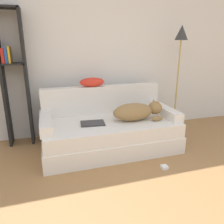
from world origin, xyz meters
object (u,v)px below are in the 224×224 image
couch (110,135)px  throw_pillow (92,82)px  dog (137,111)px  bookshelf (14,74)px  floor_lamp (180,52)px  laptop (93,123)px  power_adapter (164,167)px

couch → throw_pillow: (-0.16, 0.39, 0.69)m
couch → throw_pillow: 0.81m
dog → bookshelf: (-1.59, 0.67, 0.49)m
floor_lamp → dog: bearing=-153.3°
dog → couch: bearing=166.2°
laptop → couch: bearing=20.1°
throw_pillow → dog: bearing=-42.7°
couch → laptop: (-0.26, -0.07, 0.22)m
dog → floor_lamp: (0.91, 0.46, 0.77)m
laptop → bookshelf: size_ratio=0.18×
laptop → power_adapter: bearing=-36.2°
throw_pillow → power_adapter: throw_pillow is taller
couch → dog: dog is taller
power_adapter → dog: bearing=99.0°
laptop → throw_pillow: size_ratio=0.92×
couch → laptop: bearing=-165.8°
power_adapter → throw_pillow: bearing=119.2°
couch → throw_pillow: size_ratio=5.09×
dog → bookshelf: bearing=157.2°
couch → floor_lamp: size_ratio=1.08×
floor_lamp → power_adapter: 1.87m
laptop → floor_lamp: (1.53, 0.43, 0.88)m
couch → power_adapter: 0.88m
couch → floor_lamp: bearing=16.1°
dog → throw_pillow: size_ratio=1.97×
couch → dog: size_ratio=2.59×
laptop → floor_lamp: size_ratio=0.19×
couch → bookshelf: bookshelf is taller
couch → floor_lamp: floor_lamp is taller
laptop → power_adapter: 1.06m
couch → throw_pillow: bearing=111.7°
laptop → bookshelf: bearing=152.1°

